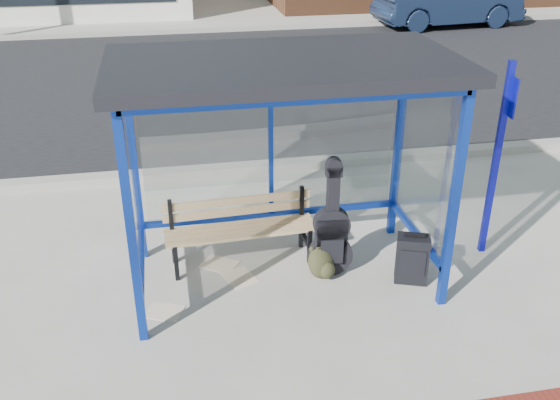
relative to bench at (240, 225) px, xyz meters
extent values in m
plane|color=#B2ADA0|center=(0.41, -0.46, -0.45)|extent=(120.00, 120.00, 0.00)
cube|color=gray|center=(0.41, 2.44, -0.39)|extent=(60.00, 0.25, 0.12)
cube|color=black|center=(0.41, 7.54, -0.45)|extent=(60.00, 10.00, 0.00)
cube|color=gray|center=(0.41, 12.64, -0.39)|extent=(60.00, 0.25, 0.12)
cube|color=#B2ADA0|center=(0.41, 14.54, -0.44)|extent=(60.00, 4.00, 0.01)
cube|color=#0D2B96|center=(-1.09, -1.21, 0.70)|extent=(0.08, 0.08, 2.30)
cube|color=#0D2B96|center=(1.91, -1.21, 0.70)|extent=(0.08, 0.08, 2.30)
cube|color=#0D2B96|center=(-1.09, 0.29, 0.70)|extent=(0.08, 0.08, 2.30)
cube|color=#0D2B96|center=(1.91, 0.29, 0.70)|extent=(0.08, 0.08, 2.30)
cube|color=#0D2B96|center=(0.41, 0.29, 1.81)|extent=(3.00, 0.08, 0.08)
cube|color=#0D2B96|center=(0.41, -1.21, 1.81)|extent=(3.00, 0.08, 0.08)
cube|color=#0D2B96|center=(-1.09, -0.46, 1.81)|extent=(0.08, 1.50, 0.08)
cube|color=#0D2B96|center=(1.91, -0.46, 1.81)|extent=(0.08, 1.50, 0.08)
cube|color=#0D2B96|center=(0.41, 0.29, -0.05)|extent=(3.00, 0.08, 0.06)
cube|color=#0D2B96|center=(-1.09, -0.46, -0.05)|extent=(0.08, 1.50, 0.06)
cube|color=#0D2B96|center=(1.91, -0.46, -0.05)|extent=(0.08, 1.50, 0.06)
cube|color=#0D2B96|center=(0.41, 0.29, 0.90)|extent=(0.05, 0.05, 1.90)
cube|color=silver|center=(0.41, 0.29, 0.86)|extent=(2.84, 0.01, 1.82)
cube|color=silver|center=(-1.09, -0.46, 0.86)|extent=(0.02, 1.34, 1.82)
cube|color=silver|center=(1.91, -0.46, 0.86)|extent=(0.02, 1.34, 1.82)
cube|color=black|center=(0.41, -0.46, 1.91)|extent=(3.30, 1.80, 0.12)
cube|color=black|center=(-0.73, -0.27, -0.24)|extent=(0.05, 0.05, 0.42)
cube|color=black|center=(-0.75, 0.09, -0.05)|extent=(0.05, 0.05, 0.79)
cube|color=black|center=(-0.74, -0.09, -0.24)|extent=(0.06, 0.38, 0.05)
cube|color=black|center=(0.76, -0.20, -0.24)|extent=(0.05, 0.05, 0.42)
cube|color=black|center=(0.74, 0.16, -0.05)|extent=(0.05, 0.05, 0.79)
cube|color=black|center=(0.75, -0.02, -0.24)|extent=(0.06, 0.38, 0.05)
cube|color=#DBB37E|center=(0.01, -0.21, -0.03)|extent=(1.68, 0.16, 0.03)
cube|color=#DBB37E|center=(0.01, -0.11, -0.03)|extent=(1.68, 0.16, 0.03)
cube|color=#DBB37E|center=(0.00, -0.01, -0.03)|extent=(1.68, 0.16, 0.03)
cube|color=#DBB37E|center=(0.00, 0.10, -0.03)|extent=(1.68, 0.16, 0.03)
cube|color=#DBB37E|center=(-0.01, 0.13, 0.11)|extent=(1.68, 0.11, 0.09)
cube|color=#DBB37E|center=(-0.01, 0.13, 0.24)|extent=(1.68, 0.11, 0.09)
cylinder|color=black|center=(0.93, -0.45, -0.21)|extent=(0.48, 0.17, 0.47)
cylinder|color=black|center=(0.93, -0.45, 0.16)|extent=(0.40, 0.17, 0.39)
cube|color=black|center=(0.93, -0.45, -0.03)|extent=(0.35, 0.16, 0.56)
cube|color=black|center=(0.93, -0.45, 0.54)|extent=(0.13, 0.12, 0.56)
cube|color=black|center=(0.93, -0.45, 0.79)|extent=(0.18, 0.13, 0.11)
cube|color=black|center=(1.75, -0.77, -0.17)|extent=(0.39, 0.32, 0.54)
cylinder|color=black|center=(1.63, -0.73, -0.42)|extent=(0.11, 0.20, 0.05)
cylinder|color=black|center=(1.87, -0.82, -0.42)|extent=(0.11, 0.20, 0.05)
cube|color=black|center=(1.75, -0.77, 0.13)|extent=(0.21, 0.11, 0.04)
cube|color=black|center=(1.71, -0.88, -0.16)|extent=(0.26, 0.11, 0.29)
ellipsoid|color=#292917|center=(0.82, -0.51, -0.26)|extent=(0.38, 0.34, 0.37)
ellipsoid|color=#292917|center=(0.86, -0.61, -0.31)|extent=(0.22, 0.19, 0.19)
cube|color=#292917|center=(0.81, -0.49, -0.09)|extent=(0.11, 0.08, 0.03)
cube|color=#0D1199|center=(2.81, -0.33, 0.68)|extent=(0.07, 0.07, 2.25)
cube|color=#0D1199|center=(2.85, -0.33, 1.43)|extent=(0.06, 0.28, 0.42)
cube|color=white|center=(-0.89, -0.84, -0.45)|extent=(0.44, 0.40, 0.01)
cube|color=white|center=(-0.06, -0.37, -0.45)|extent=(0.41, 0.46, 0.01)
cube|color=white|center=(-0.26, -0.06, -0.45)|extent=(0.49, 0.47, 0.01)
imported|color=#172440|center=(7.97, 12.12, 0.29)|extent=(4.58, 1.95, 1.47)
cylinder|color=red|center=(10.41, 12.99, -0.14)|extent=(0.20, 0.20, 0.61)
cylinder|color=red|center=(10.41, 12.99, -0.04)|extent=(0.33, 0.12, 0.10)
camera|label=1|loc=(-0.71, -6.07, 3.39)|focal=40.00mm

